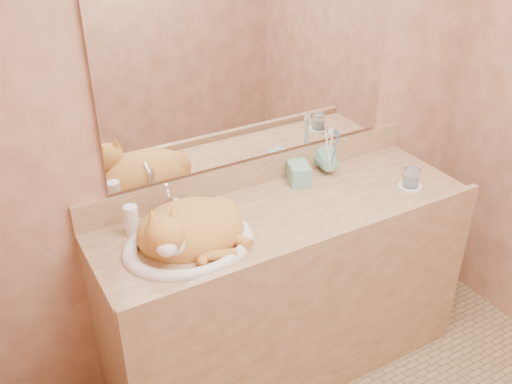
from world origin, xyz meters
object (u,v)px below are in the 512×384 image
vanity_counter (285,292)px  soap_dispenser (303,169)px  water_glass (411,177)px  sink_basin (188,228)px  cat (188,228)px  toothbrush_cup (330,167)px

vanity_counter → soap_dispenser: size_ratio=8.23×
vanity_counter → water_glass: water_glass is taller
sink_basin → vanity_counter: bearing=2.7°
sink_basin → soap_dispenser: 0.62m
cat → sink_basin: bearing=-104.5°
sink_basin → soap_dispenser: bearing=13.9°
sink_basin → soap_dispenser: size_ratio=2.52×
cat → toothbrush_cup: bearing=21.3°
cat → soap_dispenser: (0.59, 0.13, 0.03)m
soap_dispenser → toothbrush_cup: 0.18m
sink_basin → water_glass: sink_basin is taller
toothbrush_cup → vanity_counter: bearing=-154.7°
cat → water_glass: (1.01, -0.09, -0.02)m
vanity_counter → cat: (-0.44, -0.01, 0.49)m
vanity_counter → toothbrush_cup: (0.32, 0.15, 0.48)m
soap_dispenser → water_glass: bearing=-9.6°
vanity_counter → sink_basin: sink_basin is taller
water_glass → vanity_counter: bearing=170.3°
cat → toothbrush_cup: cat is taller
cat → soap_dispenser: soap_dispenser is taller
vanity_counter → toothbrush_cup: size_ratio=14.12×
cat → soap_dispenser: bearing=22.1°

